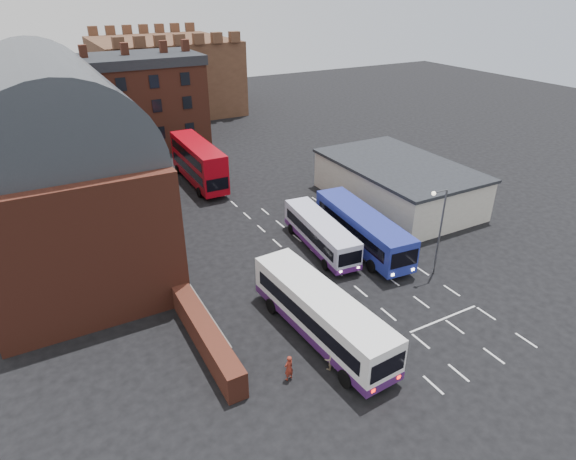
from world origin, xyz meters
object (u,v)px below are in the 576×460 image
bus_white_outbound (321,312)px  street_lamp (439,224)px  pedestrian_red (289,368)px  bus_blue (362,228)px  pedestrian_beige (330,359)px  bus_red_double (198,162)px  bus_white_inbound (320,232)px

bus_white_outbound → street_lamp: bearing=6.9°
bus_white_outbound → pedestrian_red: bus_white_outbound is taller
bus_white_outbound → bus_blue: bus_white_outbound is taller
bus_blue → street_lamp: (2.35, -6.10, 2.42)m
pedestrian_beige → bus_red_double: bearing=-100.4°
bus_blue → pedestrian_red: bearing=44.3°
bus_white_outbound → pedestrian_beige: bearing=-115.4°
bus_white_outbound → pedestrian_red: size_ratio=7.28×
pedestrian_beige → pedestrian_red: bearing=-13.7°
pedestrian_beige → bus_blue: bearing=-137.8°
bus_blue → bus_white_outbound: bearing=46.6°
bus_white_outbound → bus_blue: bearing=37.8°
pedestrian_red → pedestrian_beige: (2.54, -0.42, -0.08)m
bus_white_inbound → pedestrian_beige: (-7.23, -12.56, -0.86)m
pedestrian_beige → bus_white_inbound: bearing=-124.3°
bus_blue → pedestrian_red: size_ratio=7.19×
bus_red_double → pedestrian_red: 32.24m
bus_white_outbound → pedestrian_beige: size_ratio=8.07×
bus_white_outbound → bus_red_double: bus_red_double is taller
bus_red_double → pedestrian_beige: bearing=84.7°
bus_white_inbound → pedestrian_beige: size_ratio=6.73×
bus_white_outbound → bus_red_double: (2.25, 29.31, 0.57)m
street_lamp → bus_red_double: bearing=109.2°
bus_white_outbound → bus_white_inbound: size_ratio=1.20×
bus_red_double → pedestrian_red: bearing=80.1°
bus_blue → bus_red_double: bearing=-66.3°
bus_white_inbound → street_lamp: size_ratio=1.42×
bus_white_outbound → street_lamp: 12.15m
bus_blue → pedestrian_beige: (-10.46, -11.05, -1.16)m
pedestrian_red → bus_blue: bearing=-154.3°
street_lamp → pedestrian_red: (-15.35, -4.53, -3.50)m
bus_red_double → pedestrian_red: (-5.89, -31.65, -1.68)m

